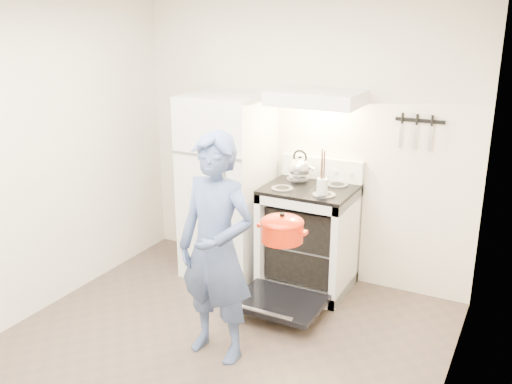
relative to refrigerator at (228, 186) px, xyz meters
The scene contains 15 objects.
floor 1.78m from the refrigerator, 68.20° to the right, with size 3.60×3.60×0.00m, color #4D3E33.
back_wall 0.79m from the refrigerator, 31.11° to the left, with size 3.20×0.02×2.50m, color beige.
refrigerator is the anchor object (origin of this frame).
stove_body 0.90m from the refrigerator, ahead, with size 0.76×0.65×0.92m, color silver.
cooktop 0.81m from the refrigerator, ahead, with size 0.76×0.65×0.03m, color black.
backsplash 0.89m from the refrigerator, 20.94° to the left, with size 0.76×0.07×0.20m, color silver.
oven_door 1.23m from the refrigerator, 35.13° to the right, with size 0.70×0.54×0.04m, color black.
oven_rack 0.91m from the refrigerator, ahead, with size 0.60×0.52×0.01m, color slate.
range_hood 1.19m from the refrigerator, ahead, with size 0.76×0.50×0.12m, color silver.
knife_strip 1.81m from the refrigerator, 11.61° to the left, with size 0.40×0.02×0.03m, color black.
pizza_stone 0.93m from the refrigerator, ahead, with size 0.31×0.31×0.02m, color #806148.
tea_kettle 0.73m from the refrigerator, ahead, with size 0.24×0.20×0.29m, color silver, non-canonical shape.
utensil_jar 1.04m from the refrigerator, 11.04° to the right, with size 0.09×0.09×0.13m, color silver.
person 1.40m from the refrigerator, 63.19° to the right, with size 0.60×0.39×1.65m, color navy.
dutch_oven 1.35m from the refrigerator, 43.25° to the right, with size 0.38×0.31×0.24m, color red, non-canonical shape.
Camera 1 is at (1.97, -2.91, 2.42)m, focal length 40.00 mm.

